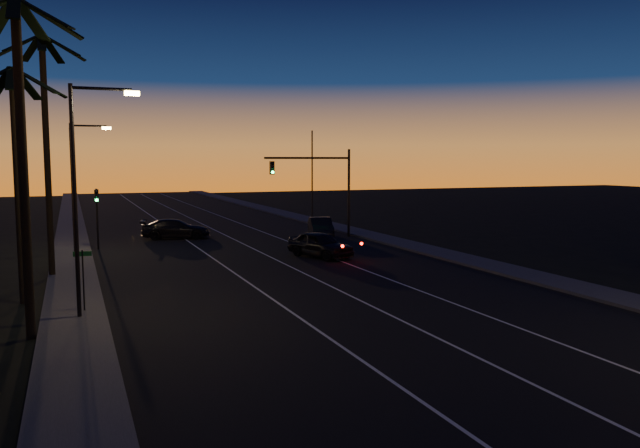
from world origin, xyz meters
name	(u,v)px	position (x,y,z in m)	size (l,w,h in m)	color
road	(273,263)	(0.00, 30.00, 0.01)	(20.00, 170.00, 0.01)	black
sidewalk_left	(73,275)	(-11.20, 30.00, 0.08)	(2.40, 170.00, 0.16)	#323230
sidewalk_right	(434,252)	(11.20, 30.00, 0.08)	(2.40, 170.00, 0.16)	#323230
lane_stripe_left	(224,266)	(-3.00, 30.00, 0.02)	(0.12, 160.00, 0.01)	silver
lane_stripe_mid	(281,262)	(0.50, 30.00, 0.02)	(0.12, 160.00, 0.01)	silver
lane_stripe_right	(335,259)	(4.00, 30.00, 0.02)	(0.12, 160.00, 0.01)	silver
palm_near	(21,133)	(-12.60, 18.00, 7.07)	(4.25, 4.16, 11.53)	black
palm_mid	(17,158)	(-13.20, 24.00, 6.25)	(4.25, 4.16, 10.03)	black
palm_far	(46,132)	(-12.20, 30.00, 7.61)	(4.25, 4.16, 12.53)	black
streetlight_left_near	(83,182)	(-10.70, 20.00, 5.32)	(2.55, 0.26, 9.00)	black
streetlight_left_far	(77,177)	(-10.69, 38.00, 5.06)	(2.55, 0.26, 8.50)	black
street_sign	(83,273)	(-10.80, 21.00, 1.66)	(0.70, 0.06, 2.60)	black
signal_mast	(321,177)	(7.14, 39.99, 4.78)	(7.10, 0.41, 7.00)	black
signal_post	(97,208)	(-9.50, 39.98, 2.89)	(0.28, 0.37, 4.20)	black
far_pole_left	(72,178)	(-11.00, 55.00, 4.50)	(0.14, 0.14, 9.00)	black
far_pole_right	(312,177)	(11.00, 52.00, 4.50)	(0.14, 0.14, 9.00)	black
lead_car	(320,244)	(3.44, 31.02, 0.82)	(3.57, 5.60, 1.62)	black
right_car	(321,227)	(7.22, 40.38, 0.80)	(2.88, 5.05, 1.57)	black
cross_car	(176,229)	(-3.59, 43.91, 0.78)	(5.63, 3.23, 1.54)	black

